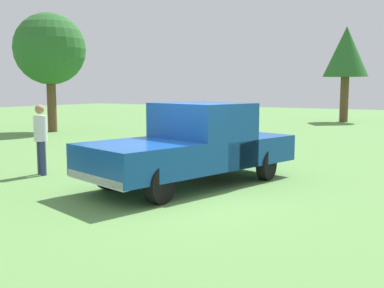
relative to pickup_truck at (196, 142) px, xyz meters
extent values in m
plane|color=#5B8C47|center=(1.04, 0.29, -0.92)|extent=(80.00, 80.00, 0.00)
cylinder|color=black|center=(1.88, 0.36, -0.55)|extent=(0.75, 0.22, 0.75)
cylinder|color=black|center=(1.45, -1.25, -0.55)|extent=(0.75, 0.22, 0.75)
cylinder|color=black|center=(-1.20, 1.18, -0.55)|extent=(0.75, 0.22, 0.75)
cylinder|color=black|center=(-1.63, -0.43, -0.55)|extent=(0.75, 0.22, 0.75)
cube|color=#144799|center=(1.57, -0.42, -0.21)|extent=(2.43, 2.41, 0.64)
cube|color=#144799|center=(-0.16, 0.04, 0.17)|extent=(2.05, 2.31, 1.40)
cube|color=slate|center=(-0.16, 0.04, 0.61)|extent=(1.77, 2.10, 0.48)
cube|color=#144799|center=(-1.13, 0.30, -0.23)|extent=(2.82, 2.52, 0.60)
cube|color=silver|center=(2.47, -0.66, -0.47)|extent=(0.60, 1.86, 0.16)
cylinder|color=navy|center=(1.08, -3.86, -0.51)|extent=(0.14, 0.14, 0.83)
cylinder|color=navy|center=(1.15, -3.67, -0.51)|extent=(0.14, 0.14, 0.83)
cylinder|color=silver|center=(1.12, -3.76, 0.22)|extent=(0.41, 0.41, 0.63)
sphere|color=#A87A56|center=(1.12, -3.76, 0.69)|extent=(0.23, 0.23, 0.23)
cylinder|color=brown|center=(-20.90, -1.74, 0.50)|extent=(0.51, 0.51, 2.84)
cone|color=#286028|center=(-20.90, -1.74, 3.47)|extent=(2.75, 2.75, 3.09)
cylinder|color=brown|center=(-6.68, -12.26, 0.56)|extent=(0.44, 0.44, 2.97)
sphere|color=#286028|center=(-6.68, -12.26, 3.06)|extent=(3.40, 3.40, 3.40)
camera|label=1|loc=(8.50, 5.14, 1.19)|focal=42.36mm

